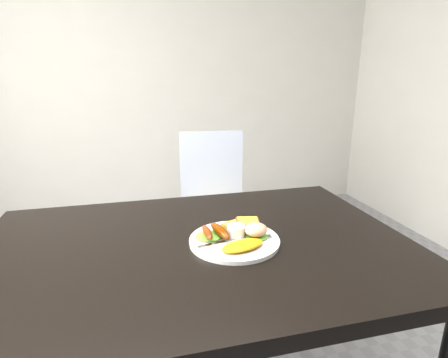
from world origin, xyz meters
TOP-DOWN VIEW (x-y plane):
  - room_back_panel at (0.00, 2.25)m, footprint 4.00×0.04m
  - dining_table at (0.00, 0.00)m, footprint 1.20×0.80m
  - dining_chair at (0.28, 0.94)m, footprint 0.42×0.42m
  - person at (-0.33, 0.68)m, footprint 0.62×0.46m
  - plate at (0.10, -0.02)m, footprint 0.25×0.25m
  - lettuce_left at (0.04, 0.00)m, footprint 0.09×0.08m
  - lettuce_right at (0.17, -0.03)m, footprint 0.07×0.07m
  - omelette at (0.11, -0.09)m, footprint 0.13×0.09m
  - sausage_a at (0.03, -0.00)m, footprint 0.03×0.09m
  - sausage_b at (0.07, -0.00)m, footprint 0.05×0.11m
  - ramekin at (0.11, -0.01)m, footprint 0.07×0.07m
  - toast_a at (0.14, 0.04)m, footprint 0.11×0.11m
  - toast_b at (0.16, 0.03)m, footprint 0.08×0.08m
  - potato_salad at (0.16, -0.03)m, footprint 0.09×0.08m
  - fork at (0.07, -0.04)m, footprint 0.16×0.04m

SIDE VIEW (x-z plane):
  - dining_chair at x=0.28m, z-range 0.43..0.47m
  - dining_table at x=0.00m, z-range 0.71..0.75m
  - plate at x=0.10m, z-range 0.75..0.76m
  - fork at x=0.07m, z-range 0.76..0.77m
  - lettuce_right at x=0.17m, z-range 0.76..0.77m
  - lettuce_left at x=0.04m, z-range 0.76..0.77m
  - toast_a at x=0.14m, z-range 0.76..0.78m
  - omelette at x=0.11m, z-range 0.76..0.78m
  - ramekin at x=0.11m, z-range 0.76..0.79m
  - toast_b at x=0.16m, z-range 0.78..0.79m
  - sausage_a at x=0.03m, z-range 0.77..0.79m
  - sausage_b at x=0.07m, z-range 0.77..0.80m
  - potato_salad at x=0.16m, z-range 0.77..0.80m
  - person at x=-0.33m, z-range 0.00..1.58m
  - room_back_panel at x=0.00m, z-range 0.00..2.70m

